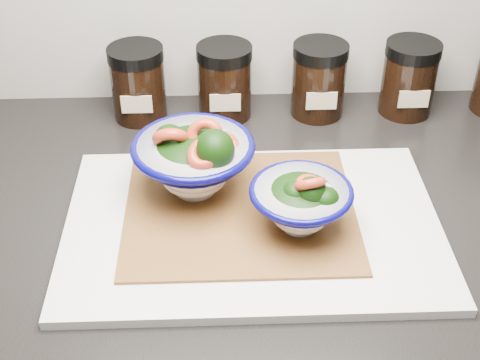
{
  "coord_description": "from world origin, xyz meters",
  "views": [
    {
      "loc": [
        -0.06,
        0.81,
        1.43
      ],
      "look_at": [
        -0.04,
        1.44,
        0.96
      ],
      "focal_mm": 50.0,
      "sensor_mm": 36.0,
      "label": 1
    }
  ],
  "objects_px": {
    "bowl_left": "(195,159)",
    "spice_jar_c": "(319,80)",
    "bowl_right": "(302,202)",
    "spice_jar_a": "(138,83)",
    "cutting_board": "(253,225)",
    "spice_jar_d": "(409,78)",
    "spice_jar_b": "(225,81)"
  },
  "relations": [
    {
      "from": "cutting_board",
      "to": "bowl_right",
      "type": "bearing_deg",
      "value": -14.95
    },
    {
      "from": "spice_jar_d",
      "to": "spice_jar_c",
      "type": "bearing_deg",
      "value": 180.0
    },
    {
      "from": "cutting_board",
      "to": "bowl_left",
      "type": "xyz_separation_m",
      "value": [
        -0.07,
        0.06,
        0.06
      ]
    },
    {
      "from": "spice_jar_c",
      "to": "bowl_left",
      "type": "bearing_deg",
      "value": -130.7
    },
    {
      "from": "bowl_right",
      "to": "spice_jar_b",
      "type": "xyz_separation_m",
      "value": [
        -0.08,
        0.29,
        0.0
      ]
    },
    {
      "from": "cutting_board",
      "to": "spice_jar_d",
      "type": "distance_m",
      "value": 0.37
    },
    {
      "from": "bowl_right",
      "to": "spice_jar_a",
      "type": "relative_size",
      "value": 1.07
    },
    {
      "from": "spice_jar_a",
      "to": "spice_jar_b",
      "type": "distance_m",
      "value": 0.13
    },
    {
      "from": "bowl_right",
      "to": "bowl_left",
      "type": "bearing_deg",
      "value": 148.78
    },
    {
      "from": "spice_jar_a",
      "to": "spice_jar_d",
      "type": "height_order",
      "value": "same"
    },
    {
      "from": "bowl_left",
      "to": "spice_jar_c",
      "type": "height_order",
      "value": "bowl_left"
    },
    {
      "from": "cutting_board",
      "to": "bowl_right",
      "type": "height_order",
      "value": "bowl_right"
    },
    {
      "from": "bowl_left",
      "to": "spice_jar_c",
      "type": "bearing_deg",
      "value": 49.3
    },
    {
      "from": "bowl_left",
      "to": "spice_jar_d",
      "type": "relative_size",
      "value": 1.35
    },
    {
      "from": "bowl_right",
      "to": "spice_jar_b",
      "type": "bearing_deg",
      "value": 106.3
    },
    {
      "from": "bowl_left",
      "to": "spice_jar_a",
      "type": "height_order",
      "value": "bowl_left"
    },
    {
      "from": "bowl_right",
      "to": "spice_jar_a",
      "type": "height_order",
      "value": "spice_jar_a"
    },
    {
      "from": "bowl_right",
      "to": "spice_jar_c",
      "type": "distance_m",
      "value": 0.29
    },
    {
      "from": "spice_jar_a",
      "to": "spice_jar_b",
      "type": "bearing_deg",
      "value": 0.0
    },
    {
      "from": "spice_jar_b",
      "to": "bowl_left",
      "type": "bearing_deg",
      "value": -100.86
    },
    {
      "from": "spice_jar_d",
      "to": "spice_jar_a",
      "type": "bearing_deg",
      "value": 180.0
    },
    {
      "from": "bowl_right",
      "to": "cutting_board",
      "type": "bearing_deg",
      "value": 165.05
    },
    {
      "from": "cutting_board",
      "to": "spice_jar_a",
      "type": "relative_size",
      "value": 3.98
    },
    {
      "from": "spice_jar_b",
      "to": "spice_jar_c",
      "type": "bearing_deg",
      "value": 0.0
    },
    {
      "from": "spice_jar_d",
      "to": "bowl_right",
      "type": "bearing_deg",
      "value": -124.1
    },
    {
      "from": "spice_jar_c",
      "to": "spice_jar_a",
      "type": "bearing_deg",
      "value": 180.0
    },
    {
      "from": "cutting_board",
      "to": "bowl_right",
      "type": "distance_m",
      "value": 0.07
    },
    {
      "from": "spice_jar_b",
      "to": "spice_jar_d",
      "type": "xyz_separation_m",
      "value": [
        0.28,
        0.0,
        0.0
      ]
    },
    {
      "from": "bowl_left",
      "to": "bowl_right",
      "type": "xyz_separation_m",
      "value": [
        0.12,
        -0.07,
        -0.01
      ]
    },
    {
      "from": "cutting_board",
      "to": "bowl_right",
      "type": "xyz_separation_m",
      "value": [
        0.06,
        -0.01,
        0.05
      ]
    },
    {
      "from": "spice_jar_a",
      "to": "spice_jar_b",
      "type": "relative_size",
      "value": 1.0
    },
    {
      "from": "bowl_left",
      "to": "bowl_right",
      "type": "bearing_deg",
      "value": -31.22
    }
  ]
}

